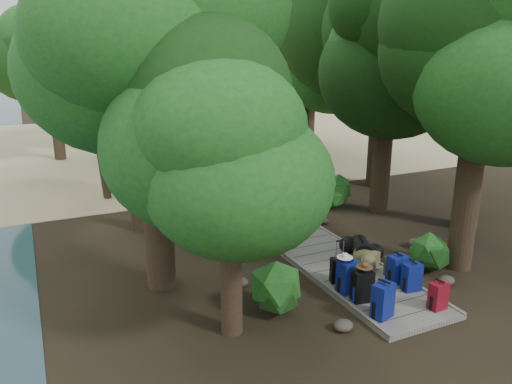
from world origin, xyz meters
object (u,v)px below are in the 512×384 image
lone_suitcase_on_sand (217,169)px  backpack_right_a (438,294)px  backpack_left_b (363,284)px  sun_lounger (259,159)px  kayak (119,170)px  duffel_right_black (361,249)px  backpack_right_b (412,276)px  backpack_right_d (393,266)px  backpack_left_a (383,299)px  suitcase_on_boardwalk (339,270)px  duffel_right_khaki (367,257)px  backpack_right_c (397,268)px  backpack_left_c (348,275)px

lone_suitcase_on_sand → backpack_right_a: bearing=-96.4°
backpack_left_b → sun_lounger: bearing=86.1°
backpack_right_a → kayak: size_ratio=0.22×
duffel_right_black → lone_suitcase_on_sand: lone_suitcase_on_sand is taller
duffel_right_black → backpack_left_b: bearing=-100.3°
backpack_right_b → backpack_right_d: size_ratio=1.32×
sun_lounger → backpack_left_b: bearing=-119.2°
backpack_right_b → backpack_right_d: 0.75m
backpack_left_a → backpack_right_d: 1.99m
backpack_right_d → suitcase_on_boardwalk: suitcase_on_boardwalk is taller
backpack_right_d → kayak: backpack_right_d is taller
backpack_right_b → duffel_right_black: 1.97m
suitcase_on_boardwalk → sun_lounger: (3.46, 11.68, -0.10)m
backpack_left_a → backpack_right_a: (1.27, -0.22, -0.08)m
backpack_right_b → kayak: size_ratio=0.24×
duffel_right_khaki → kayak: (-3.98, 12.29, -0.15)m
backpack_right_c → duffel_right_khaki: size_ratio=1.24×
lone_suitcase_on_sand → kayak: 4.37m
backpack_left_a → backpack_right_a: 1.29m
backpack_right_a → backpack_right_d: 1.62m
lone_suitcase_on_sand → kayak: size_ratio=0.24×
backpack_left_c → backpack_right_c: size_ratio=1.12×
backpack_left_a → backpack_right_a: size_ratio=1.25×
backpack_right_c → duffel_right_khaki: 1.13m
backpack_left_c → duffel_right_khaki: (1.30, 1.01, -0.21)m
duffel_right_black → backpack_right_d: bearing=-63.1°
backpack_right_d → lone_suitcase_on_sand: lone_suitcase_on_sand is taller
backpack_left_b → backpack_right_d: (1.39, 0.67, -0.12)m
backpack_left_c → suitcase_on_boardwalk: (0.08, 0.46, -0.11)m
sun_lounger → backpack_right_c: bearing=-114.0°
backpack_left_c → suitcase_on_boardwalk: backpack_left_c is taller
backpack_left_b → sun_lounger: backpack_left_b is taller
backpack_left_a → backpack_left_c: size_ratio=0.99×
backpack_right_d → duffel_right_black: size_ratio=0.70×
sun_lounger → backpack_right_b: bearing=-113.5°
lone_suitcase_on_sand → backpack_right_d: bearing=-95.4°
backpack_left_a → backpack_right_b: (1.34, 0.65, -0.05)m
backpack_left_c → duffel_right_khaki: 1.66m
duffel_right_khaki → duffel_right_black: 0.41m
backpack_left_b → sun_lounger: size_ratio=0.42×
backpack_right_a → sun_lounger: bearing=76.3°
duffel_right_black → kayak: bearing=134.3°
backpack_right_a → backpack_right_c: 1.32m
backpack_left_b → backpack_right_c: size_ratio=1.06×
duffel_right_black → suitcase_on_boardwalk: size_ratio=1.29×
suitcase_on_boardwalk → kayak: size_ratio=0.20×
backpack_left_b → backpack_right_b: backpack_left_b is taller
backpack_left_c → lone_suitcase_on_sand: (0.99, 10.92, -0.15)m
suitcase_on_boardwalk → backpack_right_b: bearing=-23.2°
backpack_right_c → sun_lounger: size_ratio=0.40×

